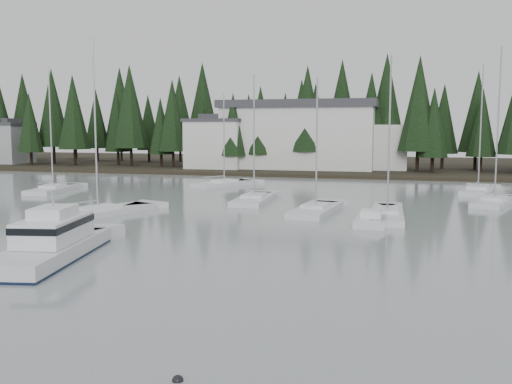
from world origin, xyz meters
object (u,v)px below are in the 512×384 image
at_px(sailboat_1, 224,185).
at_px(house_west, 217,142).
at_px(house_far_west, 5,142).
at_px(sailboat_8, 494,203).
at_px(sailboat_12, 316,212).
at_px(runabout_1, 371,222).
at_px(sailboat_3, 254,201).
at_px(sailboat_0, 387,217).
at_px(harbor_inn, 312,136).
at_px(sailboat_6, 98,214).
at_px(sailboat_11, 53,191).
at_px(sailboat_9, 478,192).
at_px(cabin_cruiser_center, 52,247).

bearing_deg(sailboat_1, house_west, 49.10).
xyz_separation_m(house_far_west, sailboat_8, (80.09, -33.74, -4.30)).
height_order(house_far_west, sailboat_12, sailboat_12).
xyz_separation_m(house_west, house_far_west, (-42.00, 2.00, -0.25)).
height_order(sailboat_8, runabout_1, sailboat_8).
distance_m(house_far_west, sailboat_3, 69.41).
bearing_deg(sailboat_0, house_far_west, 55.84).
height_order(harbor_inn, sailboat_8, sailboat_8).
height_order(sailboat_3, sailboat_6, sailboat_6).
xyz_separation_m(house_west, sailboat_11, (-7.84, -33.16, -4.57)).
bearing_deg(sailboat_1, sailboat_12, -114.99).
xyz_separation_m(sailboat_6, sailboat_9, (31.64, 25.13, 0.00)).
bearing_deg(sailboat_11, sailboat_8, -96.17).
distance_m(sailboat_6, sailboat_11, 19.79).
relative_size(house_west, runabout_1, 1.74).
distance_m(house_west, sailboat_1, 24.31).
relative_size(sailboat_6, runabout_1, 2.69).
relative_size(cabin_cruiser_center, sailboat_11, 0.74).
bearing_deg(sailboat_0, harbor_inn, 14.64).
bearing_deg(sailboat_6, sailboat_0, -58.42).
distance_m(sailboat_8, sailboat_12, 17.90).
height_order(sailboat_1, sailboat_11, sailboat_11).
height_order(cabin_cruiser_center, sailboat_3, sailboat_3).
bearing_deg(sailboat_6, harbor_inn, 9.22).
distance_m(sailboat_11, runabout_1, 37.68).
bearing_deg(house_far_west, runabout_1, -34.30).
relative_size(sailboat_0, sailboat_9, 0.92).
bearing_deg(sailboat_3, sailboat_8, -82.23).
bearing_deg(sailboat_3, cabin_cruiser_center, 167.81).
xyz_separation_m(harbor_inn, sailboat_3, (1.02, -39.12, -5.71)).
distance_m(house_far_west, sailboat_0, 83.62).
relative_size(house_west, harbor_inn, 0.32).
xyz_separation_m(harbor_inn, sailboat_0, (13.75, -45.64, -5.70)).
relative_size(harbor_inn, sailboat_12, 2.52).
xyz_separation_m(cabin_cruiser_center, sailboat_8, (26.38, 29.86, -0.55)).
bearing_deg(harbor_inn, sailboat_1, -104.11).
bearing_deg(sailboat_9, runabout_1, 169.00).
height_order(harbor_inn, sailboat_11, sailboat_11).
xyz_separation_m(sailboat_9, sailboat_12, (-14.77, -19.11, -0.02)).
xyz_separation_m(sailboat_8, sailboat_12, (-15.17, -9.50, -0.04)).
height_order(sailboat_3, runabout_1, sailboat_3).
xyz_separation_m(sailboat_6, sailboat_8, (32.04, 15.51, 0.02)).
distance_m(house_far_west, runabout_1, 84.53).
height_order(sailboat_0, sailboat_6, sailboat_6).
relative_size(sailboat_1, sailboat_3, 0.93).
xyz_separation_m(sailboat_12, runabout_1, (4.82, -4.33, 0.07)).
relative_size(sailboat_9, sailboat_12, 1.23).
bearing_deg(sailboat_0, sailboat_11, 73.86).
height_order(sailboat_12, runabout_1, sailboat_12).
height_order(house_far_west, sailboat_3, sailboat_3).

